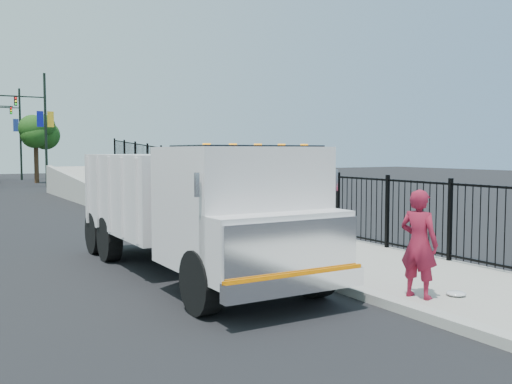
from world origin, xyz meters
TOP-DOWN VIEW (x-y plane):
  - ground at (0.00, 0.00)m, footprint 120.00×120.00m
  - sidewalk at (1.93, -2.00)m, footprint 3.55×12.00m
  - curb at (0.00, -2.00)m, footprint 0.30×12.00m
  - ramp at (2.12, 16.00)m, footprint 3.95×24.06m
  - iron_fence at (3.55, 12.00)m, footprint 0.10×28.00m
  - truck at (-1.80, 2.00)m, footprint 2.66×7.89m
  - worker at (0.52, -1.99)m, footprint 0.60×0.76m
  - debris at (1.16, -2.24)m, footprint 0.33×0.33m
  - light_pole_1 at (0.55, 33.54)m, footprint 3.78×0.22m
  - light_pole_3 at (0.43, 44.97)m, footprint 3.77×0.22m
  - tree_1 at (1.12, 39.48)m, footprint 2.14×2.14m

SIDE VIEW (x-z plane):
  - ground at x=0.00m, z-range 0.00..0.00m
  - ramp at x=2.12m, z-range -1.60..1.60m
  - sidewalk at x=1.93m, z-range 0.00..0.12m
  - curb at x=0.00m, z-range 0.00..0.16m
  - debris at x=1.16m, z-range 0.12..0.20m
  - iron_fence at x=3.55m, z-range 0.00..1.80m
  - worker at x=0.52m, z-range 0.12..1.94m
  - truck at x=-1.80m, z-range 0.17..2.87m
  - tree_1 at x=1.12m, z-range 1.37..6.44m
  - light_pole_1 at x=0.55m, z-range 0.36..8.36m
  - light_pole_3 at x=0.43m, z-range 0.36..8.36m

